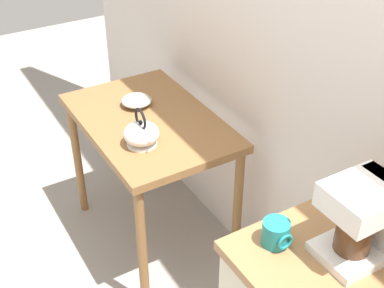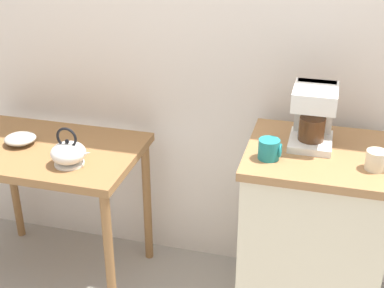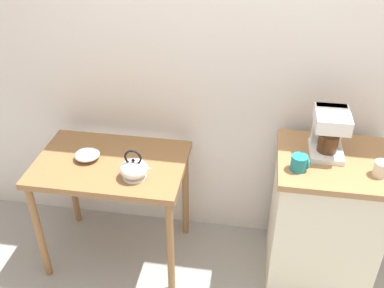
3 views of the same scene
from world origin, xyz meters
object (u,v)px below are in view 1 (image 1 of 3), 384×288
object	(u,v)px
bowl_stoneware	(136,101)
teakettle	(142,134)
mug_dark_teal	(276,233)
coffee_maker	(365,216)

from	to	relation	value
bowl_stoneware	teakettle	xyz separation A→B (m)	(0.33, -0.13, 0.03)
bowl_stoneware	mug_dark_teal	xyz separation A→B (m)	(1.22, -0.10, 0.15)
bowl_stoneware	coffee_maker	size ratio (longest dim) A/B	0.59
coffee_maker	mug_dark_teal	size ratio (longest dim) A/B	2.75
bowl_stoneware	coffee_maker	bearing A→B (deg)	4.05
bowl_stoneware	coffee_maker	distance (m)	1.40
coffee_maker	bowl_stoneware	bearing A→B (deg)	-175.95
bowl_stoneware	mug_dark_teal	distance (m)	1.23
coffee_maker	mug_dark_teal	distance (m)	0.27
mug_dark_teal	bowl_stoneware	bearing A→B (deg)	175.40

